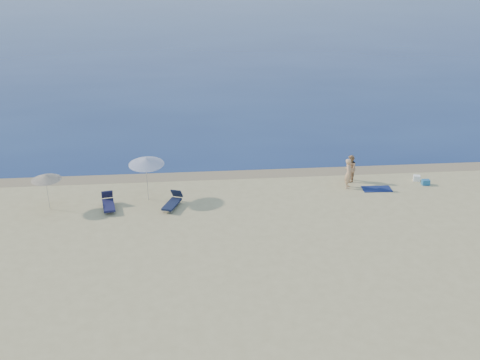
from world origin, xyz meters
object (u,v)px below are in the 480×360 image
person_left (349,173)px  person_right (350,169)px  umbrella_near (146,161)px  blue_cooler (426,182)px

person_left → person_right: 0.96m
umbrella_near → person_right: bearing=9.5°
umbrella_near → person_left: bearing=5.2°
person_right → umbrella_near: bearing=-67.2°
blue_cooler → person_right: bearing=168.3°
blue_cooler → umbrella_near: umbrella_near is taller
person_left → person_right: (0.35, 0.89, -0.07)m
person_left → blue_cooler: (4.58, -0.02, -0.71)m
person_left → blue_cooler: person_left is taller
person_right → blue_cooler: (4.23, -0.91, -0.65)m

